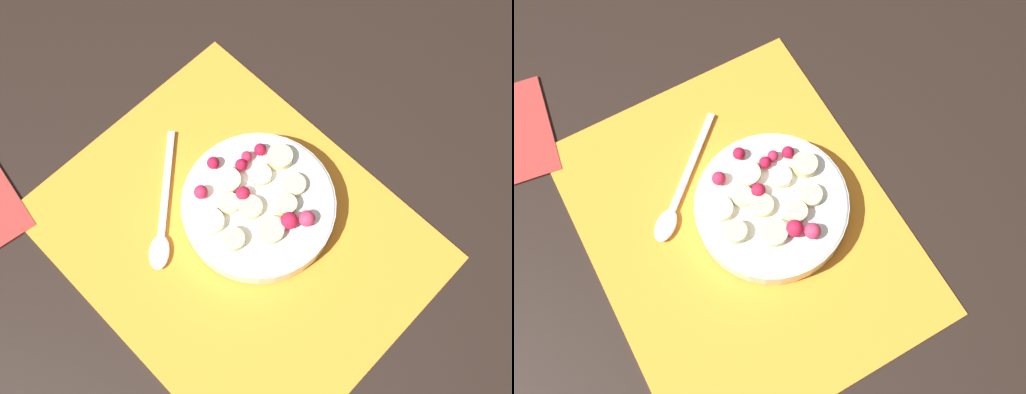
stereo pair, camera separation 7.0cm
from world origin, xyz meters
TOP-DOWN VIEW (x-y plane):
  - ground_plane at (0.00, 0.00)m, footprint 3.00×3.00m
  - placemat at (0.00, 0.00)m, footprint 0.47×0.38m
  - fruit_bowl at (-0.00, 0.04)m, footprint 0.20×0.20m
  - spoon at (-0.07, -0.06)m, footprint 0.14×0.15m

SIDE VIEW (x-z plane):
  - ground_plane at x=0.00m, z-range 0.00..0.00m
  - placemat at x=0.00m, z-range 0.00..0.01m
  - spoon at x=-0.07m, z-range 0.01..0.01m
  - fruit_bowl at x=0.00m, z-range 0.00..0.06m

